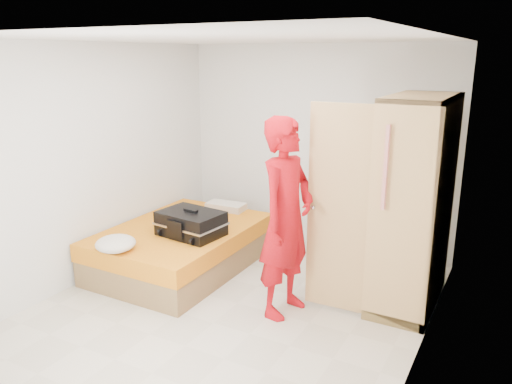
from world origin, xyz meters
The scene contains 7 objects.
room centered at (0.00, 0.00, 1.30)m, with size 4.00×4.02×2.60m.
bed centered at (-1.05, 0.46, 0.25)m, with size 1.42×2.02×0.50m.
wardrobe centered at (1.45, 0.86, 1.00)m, with size 1.17×1.20×2.10m.
person centered at (0.49, 0.11, 0.97)m, with size 0.70×0.46×1.93m, color red.
suitcase centered at (-0.79, 0.32, 0.63)m, with size 0.75×0.59×0.30m.
round_cushion centered at (-1.20, -0.44, 0.58)m, with size 0.41×0.41×0.16m, color beige.
pillow centered at (-0.95, 1.31, 0.55)m, with size 0.50×0.25×0.09m, color beige.
Camera 1 is at (2.39, -3.96, 2.46)m, focal length 35.00 mm.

